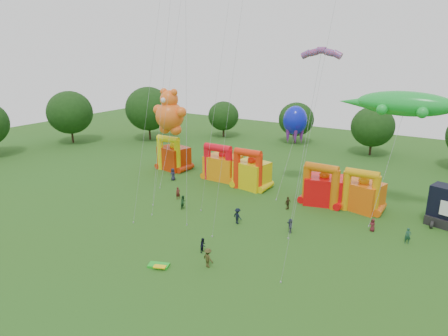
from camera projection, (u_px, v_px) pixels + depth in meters
The scene contains 23 objects.
ground at pixel (136, 276), 37.20m from camera, with size 160.00×160.00×0.00m, color #2E5A19.
tree_ring at pixel (127, 209), 36.51m from camera, with size 126.10×128.23×12.07m.
bouncy_castle_0 at pixel (173, 156), 69.23m from camera, with size 5.52×4.78×6.14m.
bouncy_castle_1 at pixel (222, 165), 64.07m from camera, with size 5.25×4.23×6.00m.
bouncy_castle_2 at pixel (251, 173), 59.99m from camera, with size 5.34×4.58×6.24m.
bouncy_castle_3 at pixel (323, 188), 53.87m from camera, with size 5.77×5.06×5.90m.
bouncy_castle_4 at pixel (362, 194), 51.78m from camera, with size 5.46×4.79×5.77m.
teddy_bear_kite at pixel (168, 134), 62.62m from camera, with size 6.32×8.00×14.44m.
gecko_kite at pixel (396, 134), 47.83m from camera, with size 14.67×8.93×15.59m.
octopus_kite at pixel (290, 146), 59.02m from camera, with size 3.62×9.99×12.21m.
parafoil_kites at pixel (198, 106), 46.90m from camera, with size 24.99×9.17×29.46m.
diamond_kites at pixel (211, 84), 43.59m from camera, with size 23.10×16.32×39.12m.
folded_kite_bundle at pixel (159, 266), 38.65m from camera, with size 2.23×1.66×0.31m.
spectator_0 at pixel (173, 174), 63.72m from camera, with size 0.97×0.63×1.98m, color #212137.
spectator_1 at pixel (178, 193), 55.75m from camera, with size 0.64×0.42×1.76m, color #521817.
spectator_2 at pixel (183, 202), 52.41m from camera, with size 0.90×0.70×1.85m, color #1A4120.
spectator_3 at pixel (238, 216), 47.94m from camera, with size 1.28×0.73×1.98m, color black.
spectator_4 at pixel (288, 203), 52.23m from camera, with size 1.03×0.43×1.76m, color #3E3119.
spectator_5 at pixel (290, 226), 45.72m from camera, with size 1.56×0.50×1.68m, color #282E43.
spectator_6 at pixel (372, 225), 46.02m from camera, with size 0.75×0.49×1.53m, color #59191F.
spectator_7 at pixel (408, 236), 43.07m from camera, with size 0.65×0.43×1.79m, color #1D4833.
spectator_8 at pixel (203, 245), 41.30m from camera, with size 0.76×0.59×1.57m, color black.
spectator_9 at pixel (208, 258), 38.39m from camera, with size 1.27×0.73×1.97m, color #3B3817.
Camera 1 is at (24.30, -23.38, 20.36)m, focal length 32.00 mm.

